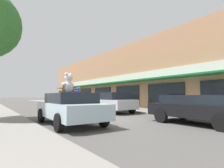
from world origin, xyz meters
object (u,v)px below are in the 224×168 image
object	(u,v)px
teddy_bear_purple	(76,91)
teddy_bear_pink	(76,91)
plush_art_car	(70,107)
teddy_bear_brown	(62,90)
parked_car_far_right	(74,100)
teddy_bear_blue	(78,90)
teddy_bear_giant	(68,83)
parked_car_far_center	(112,102)
teddy_bear_orange	(78,90)
parked_car_far_left	(198,108)
teddy_bear_red	(63,91)

from	to	relation	value
teddy_bear_purple	teddy_bear_pink	bearing A→B (deg)	-125.01
plush_art_car	teddy_bear_purple	xyz separation A→B (m)	(0.39, 0.28, 0.78)
teddy_bear_brown	parked_car_far_right	distance (m)	11.62
teddy_bear_blue	teddy_bear_purple	distance (m)	0.57
teddy_bear_giant	parked_car_far_center	xyz separation A→B (m)	(4.83, 3.26, -1.04)
teddy_bear_orange	parked_car_far_left	xyz separation A→B (m)	(4.43, -3.27, -0.80)
teddy_bear_brown	parked_car_far_center	distance (m)	6.11
teddy_bear_red	teddy_bear_pink	bearing A→B (deg)	94.42
teddy_bear_red	teddy_bear_orange	size ratio (longest dim) A/B	0.71
teddy_bear_blue	teddy_bear_orange	xyz separation A→B (m)	(0.08, 0.12, 0.02)
teddy_bear_pink	teddy_bear_blue	bearing A→B (deg)	107.26
teddy_bear_brown	teddy_bear_pink	world-z (taller)	teddy_bear_brown
plush_art_car	teddy_bear_red	size ratio (longest dim) A/B	20.50
teddy_bear_blue	parked_car_far_right	distance (m)	11.69
teddy_bear_brown	teddy_bear_blue	xyz separation A→B (m)	(0.60, -0.35, -0.02)
teddy_bear_red	plush_art_car	bearing A→B (deg)	58.88
teddy_bear_red	parked_car_far_right	size ratio (longest dim) A/B	0.05
teddy_bear_giant	teddy_bear_pink	size ratio (longest dim) A/B	3.58
teddy_bear_pink	plush_art_car	bearing A→B (deg)	77.41
teddy_bear_brown	teddy_bear_blue	size ratio (longest dim) A/B	1.13
teddy_bear_red	teddy_bear_giant	bearing A→B (deg)	54.37
teddy_bear_purple	parked_car_far_center	world-z (taller)	teddy_bear_purple
teddy_bear_brown	parked_car_far_center	size ratio (longest dim) A/B	0.07
plush_art_car	teddy_bear_brown	distance (m)	0.87
plush_art_car	parked_car_far_right	bearing A→B (deg)	67.19
plush_art_car	teddy_bear_giant	world-z (taller)	teddy_bear_giant
teddy_bear_giant	teddy_bear_red	xyz separation A→B (m)	(0.10, 0.96, -0.35)
teddy_bear_purple	parked_car_far_center	distance (m)	5.39
teddy_bear_brown	parked_car_far_left	bearing A→B (deg)	-161.65
plush_art_car	teddy_bear_pink	bearing A→B (deg)	44.86
plush_art_car	teddy_bear_red	distance (m)	1.30
teddy_bear_purple	parked_car_far_right	xyz separation A→B (m)	(4.37, 10.21, -0.76)
plush_art_car	parked_car_far_left	xyz separation A→B (m)	(4.76, -3.42, -0.01)
teddy_bear_brown	teddy_bear_red	xyz separation A→B (m)	(0.38, 0.97, -0.04)
teddy_bear_giant	parked_car_far_right	xyz separation A→B (m)	(4.83, 10.39, -1.09)
parked_car_far_center	parked_car_far_right	distance (m)	7.13
parked_car_far_left	parked_car_far_center	size ratio (longest dim) A/B	1.09
plush_art_car	parked_car_far_center	size ratio (longest dim) A/B	1.11
teddy_bear_purple	teddy_bear_orange	bearing A→B (deg)	71.39
teddy_bear_purple	teddy_bear_brown	bearing A→B (deg)	4.85
teddy_bear_brown	teddy_bear_orange	distance (m)	0.71
teddy_bear_giant	teddy_bear_brown	bearing A→B (deg)	-19.10
teddy_bear_blue	plush_art_car	bearing A→B (deg)	-12.90
teddy_bear_giant	teddy_bear_orange	distance (m)	0.56
plush_art_car	teddy_bear_blue	distance (m)	0.85
teddy_bear_brown	parked_car_far_right	bearing A→B (deg)	-63.38
teddy_bear_brown	parked_car_far_left	size ratio (longest dim) A/B	0.07
teddy_bear_orange	parked_car_far_right	world-z (taller)	teddy_bear_orange
teddy_bear_pink	teddy_bear_orange	xyz separation A→B (m)	(-0.13, -0.58, 0.02)
teddy_bear_blue	parked_car_far_left	xyz separation A→B (m)	(4.51, -3.15, -0.79)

